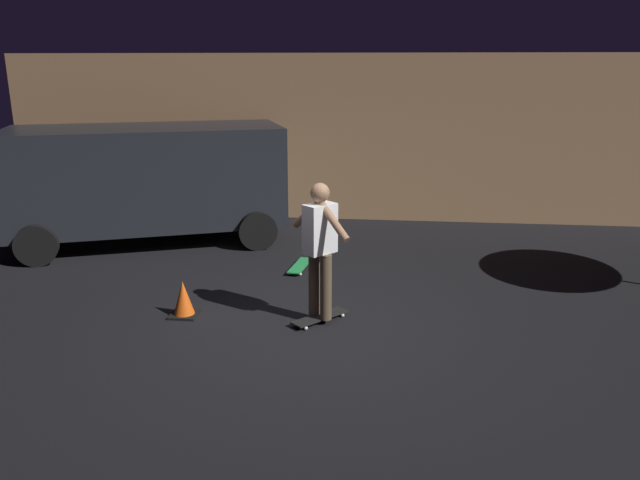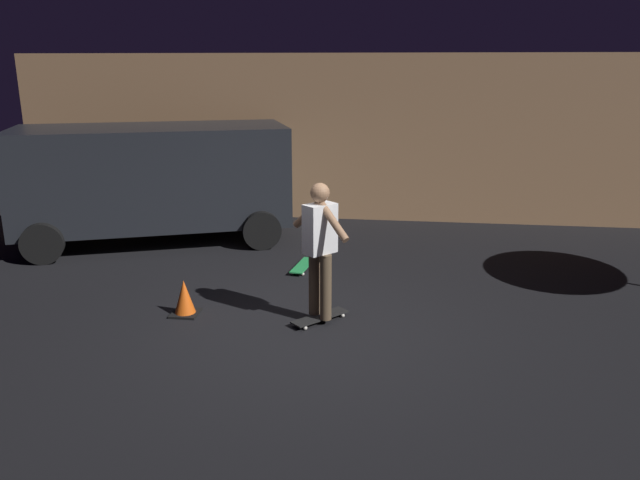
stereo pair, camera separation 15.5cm
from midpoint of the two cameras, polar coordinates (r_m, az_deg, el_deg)
name	(u,v)px [view 1 (the left image)]	position (r m, az deg, el deg)	size (l,w,h in m)	color
ground_plane	(305,328)	(7.54, -1.97, -8.09)	(28.00, 28.00, 0.00)	black
low_building	(350,128)	(14.61, 2.50, 10.34)	(13.81, 4.49, 3.27)	#AD7F56
parked_van	(148,177)	(11.27, -16.02, 5.61)	(4.97, 3.53, 2.03)	black
skateboard_ridden	(320,317)	(7.68, -0.58, -7.15)	(0.68, 0.71, 0.07)	black
skateboard_spare	(300,266)	(9.58, -2.31, -2.39)	(0.30, 0.80, 0.07)	green
skater	(320,241)	(7.35, -0.61, -0.10)	(0.78, 0.73, 1.67)	brown
traffic_cone	(184,300)	(7.99, -13.05, -5.43)	(0.34, 0.34, 0.46)	black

